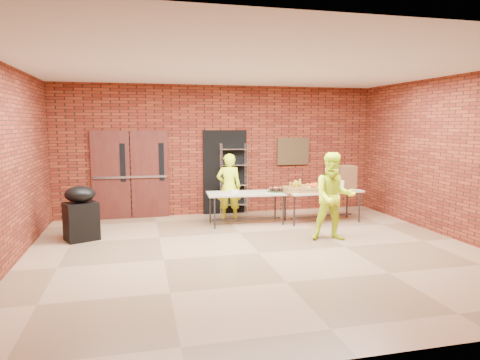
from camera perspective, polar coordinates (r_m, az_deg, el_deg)
The scene contains 19 objects.
room at distance 7.31m, azimuth 2.59°, elevation 2.36°, with size 8.08×7.08×3.28m.
double_doors at distance 10.51m, azimuth -14.36°, elevation 0.70°, with size 1.78×0.12×2.10m.
dark_doorway at distance 10.74m, azimuth -2.02°, elevation 1.05°, with size 1.10×0.06×2.10m, color black.
bronze_plaque at distance 11.18m, azimuth 7.07°, elevation 3.82°, with size 0.85×0.04×0.70m, color #45351B.
wire_rack at distance 10.66m, azimuth -0.84°, elevation 0.15°, with size 0.65×0.22×1.78m, color silver, non-canonical shape.
table_left at distance 9.62m, azimuth 0.86°, elevation -2.04°, with size 1.80×0.84×0.72m.
table_right at distance 10.05m, azimuth 10.91°, elevation -1.69°, with size 1.85×0.92×0.73m.
basket_bananas at distance 9.67m, azimuth 7.30°, elevation -1.21°, with size 0.49×0.38×0.15m.
basket_oranges at distance 9.98m, azimuth 9.76°, elevation -0.98°, with size 0.50×0.39×0.16m.
basket_apples at distance 9.68m, azimuth 9.02°, elevation -1.24°, with size 0.48×0.38×0.15m.
muffin_tray at distance 9.78m, azimuth 4.84°, elevation -1.28°, with size 0.40×0.40×0.10m.
napkin_box at distance 9.59m, azimuth -0.76°, elevation -1.53°, with size 0.17×0.12×0.06m, color silver.
coffee_dispenser at distance 10.36m, azimuth 13.87°, elevation 0.37°, with size 0.42×0.37×0.55m, color brown.
cup_stack_front at distance 10.06m, azimuth 12.38°, elevation -0.75°, with size 0.07×0.07×0.21m, color silver.
cup_stack_mid at distance 10.00m, azimuth 13.49°, elevation -0.75°, with size 0.08×0.08×0.24m, color silver.
cup_stack_back at distance 10.13m, azimuth 12.12°, elevation -0.68°, with size 0.07×0.07×0.22m, color silver.
covered_grill at distance 8.88m, azimuth -20.45°, elevation -4.16°, with size 0.73×0.68×1.07m.
volunteer_woman at distance 9.99m, azimuth -1.49°, elevation -0.95°, with size 0.57×0.38×1.57m, color #DFFE1C.
volunteer_man at distance 8.46m, azimuth 12.39°, elevation -2.18°, with size 0.83×0.65×1.71m, color #DFFE1C.
Camera 1 is at (-2.02, -7.00, 2.25)m, focal length 32.00 mm.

